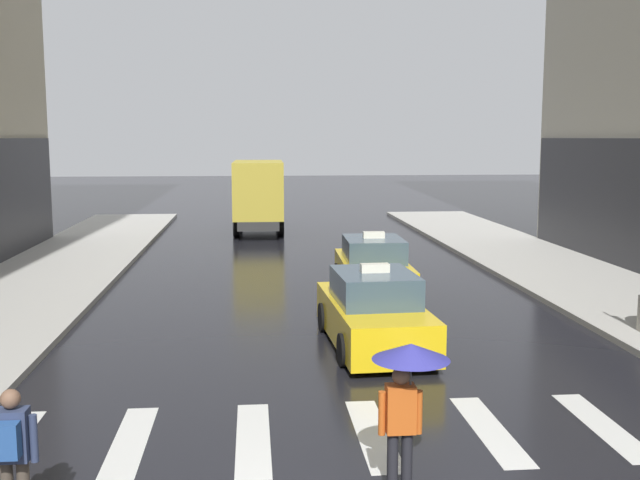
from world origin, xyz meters
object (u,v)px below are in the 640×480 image
(box_truck, at_px, (258,193))
(pedestrian_with_umbrella, at_px, (407,377))
(pedestrian_with_backpack, at_px, (12,449))
(taxi_second, at_px, (373,269))
(taxi_lead, at_px, (374,313))

(box_truck, height_order, pedestrian_with_umbrella, box_truck)
(box_truck, height_order, pedestrian_with_backpack, box_truck)
(taxi_second, xyz_separation_m, box_truck, (-3.09, 14.47, 1.13))
(pedestrian_with_backpack, bearing_deg, pedestrian_with_umbrella, 5.55)
(pedestrian_with_umbrella, height_order, pedestrian_with_backpack, pedestrian_with_umbrella)
(taxi_second, bearing_deg, pedestrian_with_umbrella, -97.31)
(box_truck, bearing_deg, pedestrian_with_umbrella, -86.65)
(taxi_lead, xyz_separation_m, taxi_second, (0.86, 5.34, 0.00))
(pedestrian_with_umbrella, relative_size, pedestrian_with_backpack, 1.18)
(box_truck, bearing_deg, taxi_second, -77.94)
(taxi_lead, relative_size, taxi_second, 1.01)
(taxi_lead, relative_size, pedestrian_with_umbrella, 2.38)
(taxi_second, relative_size, pedestrian_with_backpack, 2.78)
(box_truck, relative_size, pedestrian_with_umbrella, 3.90)
(taxi_lead, height_order, pedestrian_with_umbrella, pedestrian_with_umbrella)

